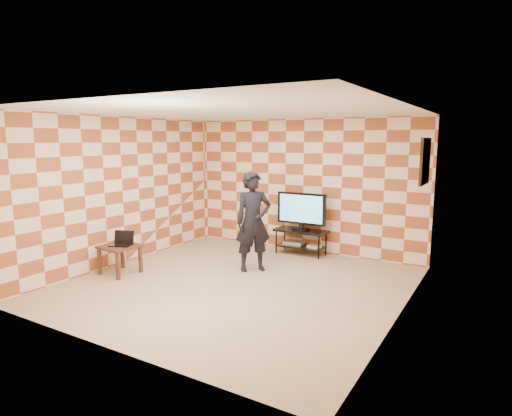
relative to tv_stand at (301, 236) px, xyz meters
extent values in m
plane|color=tan|center=(-0.11, -2.19, -0.37)|extent=(5.00, 5.00, 0.00)
cube|color=beige|center=(-0.11, 0.31, 0.98)|extent=(5.00, 0.02, 2.70)
cube|color=beige|center=(-0.11, -4.69, 0.98)|extent=(5.00, 0.02, 2.70)
cube|color=beige|center=(-2.61, -2.19, 0.98)|extent=(0.02, 5.00, 2.70)
cube|color=beige|center=(2.39, -2.19, 0.98)|extent=(0.02, 5.00, 2.70)
cube|color=white|center=(-0.11, -2.19, 2.33)|extent=(5.00, 5.00, 0.02)
cube|color=black|center=(2.36, -0.64, 1.58)|extent=(0.04, 0.72, 0.72)
cube|color=black|center=(2.36, -0.64, 1.58)|extent=(0.04, 0.03, 0.68)
cube|color=black|center=(2.36, -0.64, 1.58)|extent=(0.04, 0.68, 0.03)
cube|color=black|center=(0.00, 0.00, 0.11)|extent=(1.05, 0.47, 0.04)
cube|color=black|center=(0.00, 0.00, -0.21)|extent=(0.94, 0.42, 0.03)
cylinder|color=black|center=(-0.46, -0.19, -0.12)|extent=(0.03, 0.03, 0.50)
cylinder|color=black|center=(-0.46, 0.19, -0.12)|extent=(0.03, 0.03, 0.50)
cylinder|color=black|center=(0.46, -0.19, -0.12)|extent=(0.03, 0.03, 0.50)
cylinder|color=black|center=(0.46, 0.19, -0.12)|extent=(0.03, 0.03, 0.50)
cube|color=black|center=(0.00, 0.00, 0.15)|extent=(0.30, 0.20, 0.03)
cube|color=black|center=(0.00, 0.00, 0.21)|extent=(0.08, 0.05, 0.09)
cube|color=black|center=(0.00, 0.00, 0.57)|extent=(1.03, 0.07, 0.63)
cube|color=#48A3C8|center=(0.00, -0.04, 0.57)|extent=(0.92, 0.01, 0.54)
cube|color=#ADADAF|center=(-0.17, 0.03, -0.16)|extent=(0.41, 0.31, 0.06)
cube|color=silver|center=(0.30, -0.03, -0.17)|extent=(0.27, 0.22, 0.05)
cube|color=#3E2318|center=(-2.14, -2.74, 0.11)|extent=(0.60, 0.60, 0.04)
cube|color=#3E2318|center=(-2.39, -2.96, -0.14)|extent=(0.05, 0.05, 0.46)
cube|color=#3E2318|center=(-2.36, -2.49, -0.14)|extent=(0.05, 0.05, 0.46)
cube|color=#3E2318|center=(-1.91, -2.99, -0.14)|extent=(0.05, 0.05, 0.46)
cube|color=#3E2318|center=(-1.89, -2.51, -0.14)|extent=(0.05, 0.05, 0.46)
cube|color=black|center=(-2.10, -2.74, 0.14)|extent=(0.41, 0.35, 0.02)
cube|color=black|center=(-2.14, -2.62, 0.26)|extent=(0.35, 0.18, 0.22)
imported|color=black|center=(-0.27, -1.40, 0.50)|extent=(0.74, 0.75, 1.74)
camera|label=1|loc=(3.48, -7.66, 1.91)|focal=30.00mm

